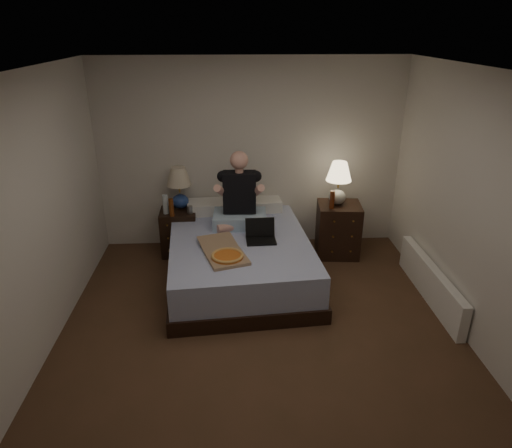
{
  "coord_description": "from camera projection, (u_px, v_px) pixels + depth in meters",
  "views": [
    {
      "loc": [
        -0.25,
        -3.62,
        2.83
      ],
      "look_at": [
        0.0,
        0.9,
        0.85
      ],
      "focal_mm": 32.0,
      "sensor_mm": 36.0,
      "label": 1
    }
  ],
  "objects": [
    {
      "name": "floor",
      "position": [
        261.0,
        340.0,
        4.45
      ],
      "size": [
        4.0,
        4.5,
        0.0
      ],
      "primitive_type": "cube",
      "color": "#543524",
      "rests_on": "ground"
    },
    {
      "name": "ceiling",
      "position": [
        263.0,
        72.0,
        3.45
      ],
      "size": [
        4.0,
        4.5,
        0.0
      ],
      "primitive_type": "cube",
      "rotation": [
        3.14,
        0.0,
        0.0
      ],
      "color": "white",
      "rests_on": "ground"
    },
    {
      "name": "wall_back",
      "position": [
        250.0,
        155.0,
        6.01
      ],
      "size": [
        4.0,
        0.0,
        2.5
      ],
      "primitive_type": "cube",
      "rotation": [
        1.57,
        0.0,
        0.0
      ],
      "color": "silver",
      "rests_on": "ground"
    },
    {
      "name": "wall_front",
      "position": [
        298.0,
        439.0,
        1.89
      ],
      "size": [
        4.0,
        0.0,
        2.5
      ],
      "primitive_type": "cube",
      "rotation": [
        -1.57,
        0.0,
        0.0
      ],
      "color": "silver",
      "rests_on": "ground"
    },
    {
      "name": "wall_left",
      "position": [
        26.0,
        228.0,
        3.85
      ],
      "size": [
        0.0,
        4.5,
        2.5
      ],
      "primitive_type": "cube",
      "rotation": [
        1.57,
        0.0,
        1.57
      ],
      "color": "silver",
      "rests_on": "ground"
    },
    {
      "name": "wall_right",
      "position": [
        486.0,
        218.0,
        4.05
      ],
      "size": [
        0.0,
        4.5,
        2.5
      ],
      "primitive_type": "cube",
      "rotation": [
        1.57,
        0.0,
        -1.57
      ],
      "color": "silver",
      "rests_on": "ground"
    },
    {
      "name": "bed",
      "position": [
        239.0,
        258.0,
        5.47
      ],
      "size": [
        1.77,
        2.26,
        0.53
      ],
      "primitive_type": "cube",
      "rotation": [
        0.0,
        0.0,
        0.08
      ],
      "color": "#5565AA",
      "rests_on": "floor"
    },
    {
      "name": "nightstand_left",
      "position": [
        179.0,
        232.0,
        6.06
      ],
      "size": [
        0.48,
        0.43,
        0.6
      ],
      "primitive_type": "cube",
      "rotation": [
        0.0,
        0.0,
        0.03
      ],
      "color": "black",
      "rests_on": "floor"
    },
    {
      "name": "nightstand_right",
      "position": [
        338.0,
        230.0,
        6.01
      ],
      "size": [
        0.58,
        0.53,
        0.7
      ],
      "primitive_type": "cube",
      "rotation": [
        0.0,
        0.0,
        -0.09
      ],
      "color": "black",
      "rests_on": "floor"
    },
    {
      "name": "lamp_left",
      "position": [
        179.0,
        188.0,
        5.92
      ],
      "size": [
        0.33,
        0.33,
        0.56
      ],
      "primitive_type": null,
      "rotation": [
        0.0,
        0.0,
        0.03
      ],
      "color": "navy",
      "rests_on": "nightstand_left"
    },
    {
      "name": "lamp_right",
      "position": [
        338.0,
        183.0,
        5.78
      ],
      "size": [
        0.38,
        0.38,
        0.56
      ],
      "primitive_type": null,
      "rotation": [
        0.0,
        0.0,
        0.21
      ],
      "color": "gray",
      "rests_on": "nightstand_right"
    },
    {
      "name": "water_bottle",
      "position": [
        165.0,
        204.0,
        5.81
      ],
      "size": [
        0.07,
        0.07,
        0.25
      ],
      "primitive_type": "cylinder",
      "color": "silver",
      "rests_on": "nightstand_left"
    },
    {
      "name": "soda_can",
      "position": [
        190.0,
        210.0,
        5.85
      ],
      "size": [
        0.07,
        0.07,
        0.1
      ],
      "primitive_type": "cylinder",
      "color": "#A1A29D",
      "rests_on": "nightstand_left"
    },
    {
      "name": "beer_bottle_left",
      "position": [
        171.0,
        208.0,
        5.74
      ],
      "size": [
        0.06,
        0.06,
        0.23
      ],
      "primitive_type": "cylinder",
      "color": "#602C0D",
      "rests_on": "nightstand_left"
    },
    {
      "name": "beer_bottle_right",
      "position": [
        332.0,
        200.0,
        5.71
      ],
      "size": [
        0.06,
        0.06,
        0.23
      ],
      "primitive_type": "cylinder",
      "color": "#5C230D",
      "rests_on": "nightstand_right"
    },
    {
      "name": "person",
      "position": [
        239.0,
        190.0,
        5.51
      ],
      "size": [
        0.68,
        0.55,
        0.93
      ],
      "primitive_type": null,
      "rotation": [
        0.0,
        0.0,
        -0.04
      ],
      "color": "black",
      "rests_on": "bed"
    },
    {
      "name": "laptop",
      "position": [
        261.0,
        232.0,
        5.22
      ],
      "size": [
        0.35,
        0.29,
        0.24
      ],
      "primitive_type": null,
      "rotation": [
        0.0,
        0.0,
        0.04
      ],
      "color": "black",
      "rests_on": "bed"
    },
    {
      "name": "pizza_box",
      "position": [
        227.0,
        257.0,
        4.83
      ],
      "size": [
        0.61,
        0.84,
        0.08
      ],
      "primitive_type": null,
      "rotation": [
        0.0,
        0.0,
        0.3
      ],
      "color": "#9E7E5E",
      "rests_on": "bed"
    },
    {
      "name": "radiator",
      "position": [
        430.0,
        283.0,
        5.06
      ],
      "size": [
        0.1,
        1.6,
        0.4
      ],
      "primitive_type": "cube",
      "color": "white",
      "rests_on": "floor"
    }
  ]
}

